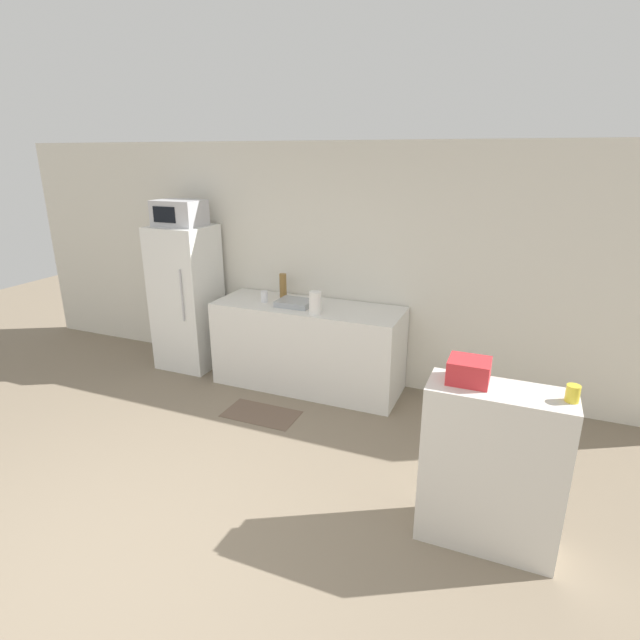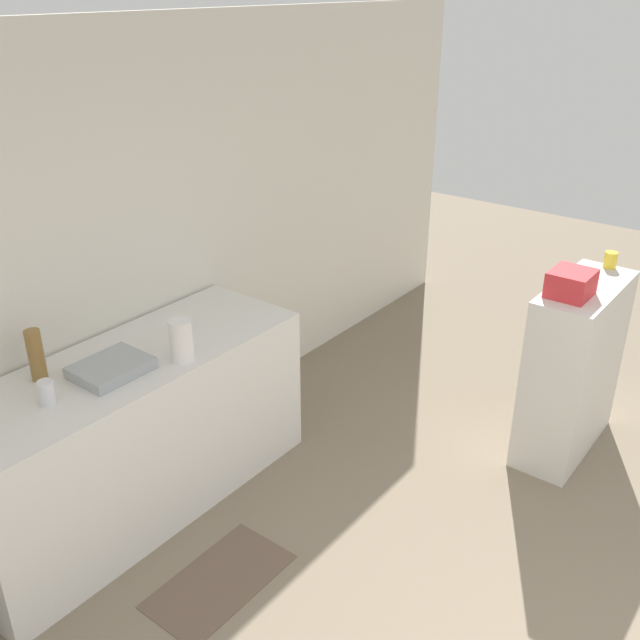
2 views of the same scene
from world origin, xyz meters
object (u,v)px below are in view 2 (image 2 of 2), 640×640
object	(u,v)px
bottle_short	(47,393)
basket	(571,283)
bottle_tall	(36,355)
jar	(610,260)
paper_towel_roll	(181,341)

from	to	relation	value
bottle_short	basket	xyz separation A→B (m)	(2.33, -1.62, 0.20)
bottle_tall	jar	distance (m)	3.39
bottle_short	basket	world-z (taller)	basket
paper_towel_roll	bottle_tall	bearing A→B (deg)	143.49
bottle_short	basket	bearing A→B (deg)	-34.85
bottle_tall	jar	xyz separation A→B (m)	(2.80, -1.90, 0.10)
bottle_tall	paper_towel_roll	bearing A→B (deg)	-36.51
basket	paper_towel_roll	distance (m)	2.19
jar	paper_towel_roll	world-z (taller)	jar
bottle_short	paper_towel_roll	bearing A→B (deg)	-15.16
basket	jar	size ratio (longest dim) A/B	2.48
paper_towel_roll	jar	bearing A→B (deg)	-33.49
bottle_short	basket	size ratio (longest dim) A/B	0.49
jar	bottle_tall	bearing A→B (deg)	145.87
bottle_short	jar	world-z (taller)	jar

